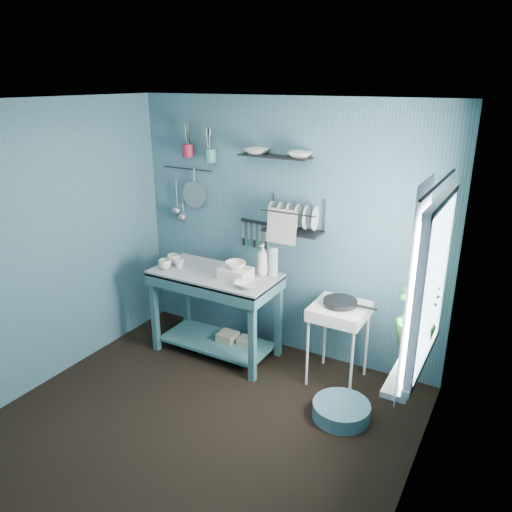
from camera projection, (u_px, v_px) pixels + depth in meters
The scene contains 36 objects.
floor at pixel (199, 426), 4.02m from camera, with size 3.20×3.20×0.00m, color black.
ceiling at pixel (184, 102), 3.18m from camera, with size 3.20×3.20×0.00m, color silver.
wall_back at pixel (285, 231), 4.83m from camera, with size 3.20×3.20×0.00m, color #355C6D.
wall_front at pixel (4, 389), 2.37m from camera, with size 3.20×3.20×0.00m, color #355C6D.
wall_left at pixel (43, 248), 4.34m from camera, with size 3.00×3.00×0.00m, color #355C6D.
wall_right at pixel (418, 336), 2.86m from camera, with size 3.00×3.00×0.00m, color #355C6D.
work_counter at pixel (216, 313), 4.96m from camera, with size 1.23×0.62×0.87m, color #305D65.
mug_left at pixel (165, 264), 4.89m from camera, with size 0.12×0.12×0.10m, color silver.
mug_mid at pixel (179, 263), 4.92m from camera, with size 0.10×0.10×0.09m, color silver.
mug_right at pixel (173, 259), 5.03m from camera, with size 0.12×0.12×0.10m, color silver.
wash_tub at pixel (236, 273), 4.66m from camera, with size 0.28×0.22×0.10m, color silver.
tub_bowl at pixel (235, 265), 4.63m from camera, with size 0.20×0.20×0.06m, color silver.
soap_bottle at pixel (263, 259), 4.73m from camera, with size 0.12×0.12×0.30m, color silver.
water_bottle at pixel (273, 261), 4.70m from camera, with size 0.09×0.09×0.28m, color #A1ACB4.
counter_bowl at pixel (247, 284), 4.47m from camera, with size 0.22×0.22×0.05m, color silver.
hotplate_stand at pixel (338, 343), 4.51m from camera, with size 0.47×0.47×0.76m, color white.
frying_pan at pixel (340, 302), 4.37m from camera, with size 0.30×0.30×0.04m, color black.
knife_strip at pixel (255, 222), 4.93m from camera, with size 0.32×0.02×0.03m, color black.
dish_rack at pixel (293, 215), 4.58m from camera, with size 0.55×0.24×0.32m, color black.
upper_shelf at pixel (275, 156), 4.53m from camera, with size 0.70×0.18×0.01m, color black.
shelf_bowl_left at pixel (257, 147), 4.60m from camera, with size 0.21×0.21×0.05m, color silver.
shelf_bowl_right at pixel (300, 151), 4.39m from camera, with size 0.22×0.22×0.05m, color silver.
utensil_cup_magenta at pixel (188, 151), 5.02m from camera, with size 0.11×0.11×0.13m, color maroon.
utensil_cup_teal at pixel (211, 156), 4.90m from camera, with size 0.11×0.11×0.13m, color #387573.
colander at pixel (194, 194), 5.18m from camera, with size 0.28×0.28×0.03m, color #9A9DA1.
ladle_outer at pixel (177, 194), 5.31m from camera, with size 0.01×0.01×0.30m, color #9A9DA1.
ladle_inner at pixel (183, 201), 5.29m from camera, with size 0.01×0.01×0.30m, color #9A9DA1.
hook_rail at pixel (187, 169), 5.15m from camera, with size 0.01×0.01×0.60m, color black.
window_glass at pixel (434, 285), 3.18m from camera, with size 1.10×1.10×0.00m, color white.
windowsill at pixel (411, 361), 3.42m from camera, with size 0.16×0.95×0.04m, color white.
curtain at pixel (414, 292), 2.95m from camera, with size 1.35×1.35×0.00m, color silver.
curtain_rod at pixel (440, 183), 2.98m from camera, with size 0.02×0.02×1.05m, color black.
potted_plant at pixel (416, 316), 3.47m from camera, with size 0.28×0.28×0.50m, color #2C6E2F.
storage_tin_large at pixel (228, 343), 5.06m from camera, with size 0.18×0.18×0.22m, color gray.
storage_tin_small at pixel (246, 347), 5.00m from camera, with size 0.15×0.15×0.20m, color gray.
floor_basin at pixel (341, 411), 4.10m from camera, with size 0.47×0.47×0.13m, color teal.
Camera 1 is at (2.04, -2.66, 2.64)m, focal length 35.00 mm.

